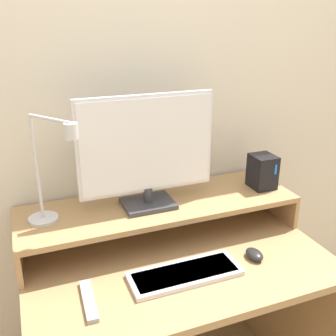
# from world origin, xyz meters

# --- Properties ---
(wall_back) EXTENTS (6.00, 0.05, 2.50)m
(wall_back) POSITION_xyz_m (0.00, 0.74, 1.25)
(wall_back) COLOR beige
(wall_back) RESTS_ON ground_plane
(desk) EXTENTS (1.13, 0.71, 0.73)m
(desk) POSITION_xyz_m (0.00, 0.35, 0.51)
(desk) COLOR #A87F51
(desk) RESTS_ON ground_plane
(monitor_shelf) EXTENTS (1.13, 0.35, 0.15)m
(monitor_shelf) POSITION_xyz_m (0.00, 0.53, 0.86)
(monitor_shelf) COLOR #A87F51
(monitor_shelf) RESTS_ON desk
(monitor) EXTENTS (0.53, 0.16, 0.44)m
(monitor) POSITION_xyz_m (-0.05, 0.53, 1.11)
(monitor) COLOR #38383D
(monitor) RESTS_ON monitor_shelf
(desk_lamp) EXTENTS (0.19, 0.23, 0.40)m
(desk_lamp) POSITION_xyz_m (-0.41, 0.50, 1.07)
(desk_lamp) COLOR silver
(desk_lamp) RESTS_ON monitor_shelf
(router_dock) EXTENTS (0.10, 0.11, 0.15)m
(router_dock) POSITION_xyz_m (0.47, 0.51, 0.95)
(router_dock) COLOR black
(router_dock) RESTS_ON monitor_shelf
(keyboard) EXTENTS (0.40, 0.15, 0.02)m
(keyboard) POSITION_xyz_m (-0.02, 0.23, 0.74)
(keyboard) COLOR silver
(keyboard) RESTS_ON desk
(mouse) EXTENTS (0.06, 0.08, 0.03)m
(mouse) POSITION_xyz_m (0.27, 0.24, 0.75)
(mouse) COLOR black
(mouse) RESTS_ON desk
(remote_control) EXTENTS (0.04, 0.20, 0.02)m
(remote_control) POSITION_xyz_m (-0.36, 0.22, 0.74)
(remote_control) COLOR #99999E
(remote_control) RESTS_ON desk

